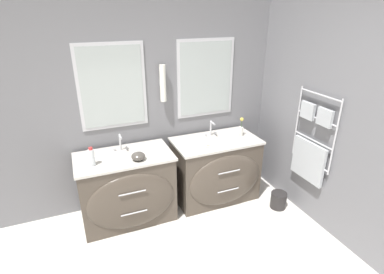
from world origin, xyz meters
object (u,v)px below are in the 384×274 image
at_px(vanity_left, 127,189).
at_px(flower_vase, 241,129).
at_px(waste_bin, 278,200).
at_px(amenity_bowl, 138,156).
at_px(vanity_right, 216,170).
at_px(toiletry_bottle, 92,157).

bearing_deg(vanity_left, flower_vase, 1.42).
height_order(flower_vase, waste_bin, flower_vase).
bearing_deg(waste_bin, amenity_bowl, 167.27).
bearing_deg(waste_bin, vanity_right, 141.87).
bearing_deg(vanity_right, waste_bin, -38.13).
xyz_separation_m(vanity_left, vanity_right, (1.12, 0.00, 0.00)).
bearing_deg(vanity_right, vanity_left, 180.00).
distance_m(vanity_left, waste_bin, 1.83).
distance_m(toiletry_bottle, waste_bin, 2.25).
bearing_deg(amenity_bowl, vanity_right, 6.97).
xyz_separation_m(vanity_left, waste_bin, (1.74, -0.49, -0.30)).
height_order(vanity_right, toiletry_bottle, toiletry_bottle).
xyz_separation_m(vanity_right, toiletry_bottle, (-1.45, -0.06, 0.49)).
relative_size(amenity_bowl, waste_bin, 0.71).
relative_size(vanity_right, toiletry_bottle, 5.20).
relative_size(toiletry_bottle, amenity_bowl, 1.38).
bearing_deg(vanity_left, amenity_bowl, -43.70).
height_order(vanity_right, waste_bin, vanity_right).
relative_size(vanity_left, flower_vase, 4.29).
xyz_separation_m(vanity_right, flower_vase, (0.34, 0.04, 0.49)).
bearing_deg(vanity_left, waste_bin, -15.60).
distance_m(vanity_right, waste_bin, 0.84).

